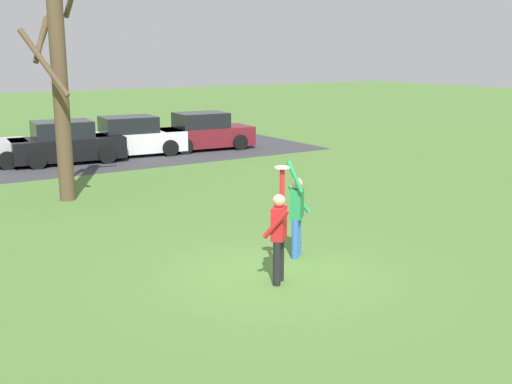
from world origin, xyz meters
TOP-DOWN VIEW (x-y plane):
  - ground_plane at (0.00, 0.00)m, footprint 120.00×120.00m
  - person_catcher at (-0.21, -0.42)m, footprint 0.56×0.55m
  - person_defender at (0.94, 0.59)m, footprint 0.65×0.65m
  - frisbee_disc at (-0.04, -0.27)m, footprint 0.27×0.27m
  - parked_car_black at (0.33, 14.34)m, footprint 4.24×2.32m
  - parked_car_white at (3.07, 14.61)m, footprint 4.24×2.32m
  - parked_car_maroon at (6.30, 14.47)m, footprint 4.24×2.32m
  - parking_strip at (0.10, 14.68)m, footprint 21.84×6.40m
  - bare_tree_tall at (-1.50, 8.20)m, footprint 1.73×1.73m

SIDE VIEW (x-z plane):
  - ground_plane at x=0.00m, z-range 0.00..0.00m
  - parking_strip at x=0.10m, z-range 0.00..0.01m
  - parked_car_black at x=0.33m, z-range -0.07..1.52m
  - parked_car_white at x=3.07m, z-range -0.07..1.52m
  - parked_car_maroon at x=6.30m, z-range -0.07..1.52m
  - person_defender at x=0.94m, z-range -0.04..2.00m
  - person_catcher at x=-0.21m, z-range -0.06..2.02m
  - frisbee_disc at x=-0.04m, z-range 2.08..2.10m
  - bare_tree_tall at x=-1.50m, z-range 0.10..6.54m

